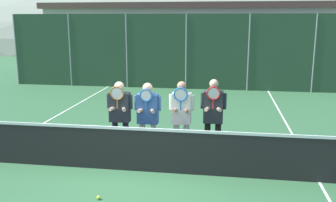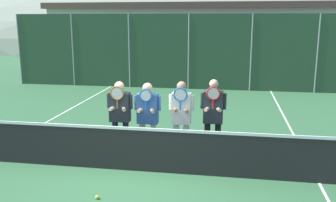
{
  "view_description": "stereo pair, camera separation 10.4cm",
  "coord_description": "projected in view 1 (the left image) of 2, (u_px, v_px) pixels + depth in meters",
  "views": [
    {
      "loc": [
        1.75,
        -6.97,
        3.03
      ],
      "look_at": [
        0.51,
        0.96,
        1.27
      ],
      "focal_mm": 40.0,
      "sensor_mm": 36.0,
      "label": 1
    },
    {
      "loc": [
        1.85,
        -6.95,
        3.03
      ],
      "look_at": [
        0.51,
        0.96,
        1.27
      ],
      "focal_mm": 40.0,
      "sensor_mm": 36.0,
      "label": 2
    }
  ],
  "objects": [
    {
      "name": "ground_plane",
      "position": [
        136.0,
        171.0,
        7.64
      ],
      "size": [
        120.0,
        120.0,
        0.0
      ],
      "primitive_type": "plane",
      "color": "#2D5B38"
    },
    {
      "name": "hill_distant",
      "position": [
        215.0,
        40.0,
        55.21
      ],
      "size": [
        104.32,
        57.95,
        20.28
      ],
      "color": "gray",
      "rests_on": "ground_plane"
    },
    {
      "name": "clubhouse_building",
      "position": [
        185.0,
        35.0,
        24.7
      ],
      "size": [
        17.85,
        5.5,
        4.02
      ],
      "color": "beige",
      "rests_on": "ground_plane"
    },
    {
      "name": "fence_back",
      "position": [
        186.0,
        52.0,
        16.31
      ],
      "size": [
        16.11,
        0.06,
        3.26
      ],
      "color": "gray",
      "rests_on": "ground_plane"
    },
    {
      "name": "tennis_net",
      "position": [
        136.0,
        149.0,
        7.53
      ],
      "size": [
        9.61,
        0.09,
        1.02
      ],
      "color": "gray",
      "rests_on": "ground_plane"
    },
    {
      "name": "court_line_left_sideline",
      "position": [
        43.0,
        124.0,
        11.07
      ],
      "size": [
        0.05,
        16.0,
        0.01
      ],
      "primitive_type": "cube",
      "color": "white",
      "rests_on": "ground_plane"
    },
    {
      "name": "court_line_right_sideline",
      "position": [
        293.0,
        135.0,
        9.99
      ],
      "size": [
        0.05,
        16.0,
        0.01
      ],
      "primitive_type": "cube",
      "color": "white",
      "rests_on": "ground_plane"
    },
    {
      "name": "player_leftmost",
      "position": [
        120.0,
        113.0,
        8.22
      ],
      "size": [
        0.58,
        0.34,
        1.71
      ],
      "color": "#232838",
      "rests_on": "ground_plane"
    },
    {
      "name": "player_center_left",
      "position": [
        148.0,
        114.0,
        8.09
      ],
      "size": [
        0.58,
        0.34,
        1.71
      ],
      "color": "white",
      "rests_on": "ground_plane"
    },
    {
      "name": "player_center_right",
      "position": [
        181.0,
        115.0,
        7.96
      ],
      "size": [
        0.54,
        0.34,
        1.76
      ],
      "color": "white",
      "rests_on": "ground_plane"
    },
    {
      "name": "player_rightmost",
      "position": [
        213.0,
        115.0,
        7.96
      ],
      "size": [
        0.55,
        0.34,
        1.8
      ],
      "color": "black",
      "rests_on": "ground_plane"
    },
    {
      "name": "car_far_left",
      "position": [
        121.0,
        60.0,
        19.69
      ],
      "size": [
        4.1,
        2.05,
        1.8
      ],
      "color": "slate",
      "rests_on": "ground_plane"
    },
    {
      "name": "car_left_of_center",
      "position": [
        213.0,
        60.0,
        19.37
      ],
      "size": [
        4.51,
        2.07,
        1.85
      ],
      "color": "#B2B7BC",
      "rests_on": "ground_plane"
    },
    {
      "name": "car_center",
      "position": [
        309.0,
        62.0,
        18.65
      ],
      "size": [
        4.16,
        2.09,
        1.88
      ],
      "color": "slate",
      "rests_on": "ground_plane"
    },
    {
      "name": "tennis_ball_on_court",
      "position": [
        99.0,
        198.0,
        6.42
      ],
      "size": [
        0.07,
        0.07,
        0.07
      ],
      "color": "#CCDB33",
      "rests_on": "ground_plane"
    }
  ]
}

